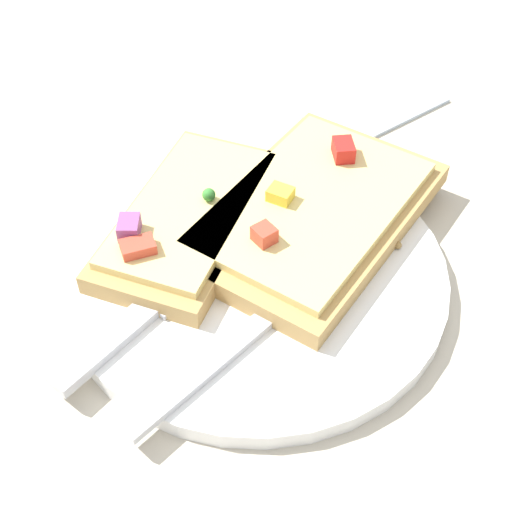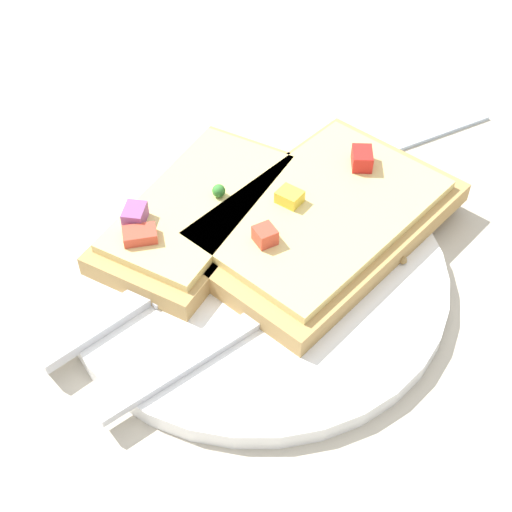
# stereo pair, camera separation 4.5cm
# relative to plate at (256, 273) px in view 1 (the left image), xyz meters

# --- Properties ---
(ground_plane) EXTENTS (4.00, 4.00, 0.00)m
(ground_plane) POSITION_rel_plate_xyz_m (0.00, 0.00, -0.01)
(ground_plane) COLOR #BCB29E
(plate) EXTENTS (0.24, 0.24, 0.01)m
(plate) POSITION_rel_plate_xyz_m (0.00, 0.00, 0.00)
(plate) COLOR white
(plate) RESTS_ON ground
(fork) EXTENTS (0.22, 0.06, 0.01)m
(fork) POSITION_rel_plate_xyz_m (-0.00, -0.04, 0.01)
(fork) COLOR silver
(fork) RESTS_ON plate
(knife) EXTENTS (0.19, 0.07, 0.01)m
(knife) POSITION_rel_plate_xyz_m (-0.06, 0.01, 0.01)
(knife) COLOR silver
(knife) RESTS_ON plate
(pizza_slice_main) EXTENTS (0.21, 0.17, 0.03)m
(pizza_slice_main) POSITION_rel_plate_xyz_m (0.06, 0.01, 0.02)
(pizza_slice_main) COLOR tan
(pizza_slice_main) RESTS_ON plate
(pizza_slice_corner) EXTENTS (0.18, 0.15, 0.03)m
(pizza_slice_corner) POSITION_rel_plate_xyz_m (-0.01, 0.06, 0.02)
(pizza_slice_corner) COLOR tan
(pizza_slice_corner) RESTS_ON plate
(crumb_scatter) EXTENTS (0.10, 0.07, 0.01)m
(crumb_scatter) POSITION_rel_plate_xyz_m (0.02, 0.00, 0.01)
(crumb_scatter) COLOR #A08A51
(crumb_scatter) RESTS_ON plate
(napkin) EXTENTS (0.12, 0.07, 0.01)m
(napkin) POSITION_rel_plate_xyz_m (0.19, 0.10, -0.00)
(napkin) COLOR silver
(napkin) RESTS_ON ground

